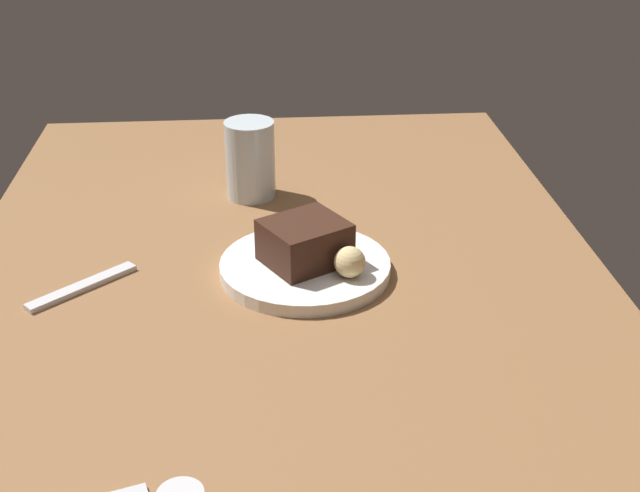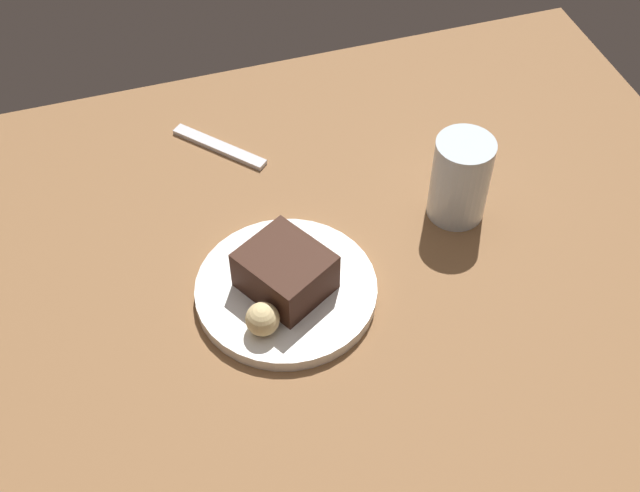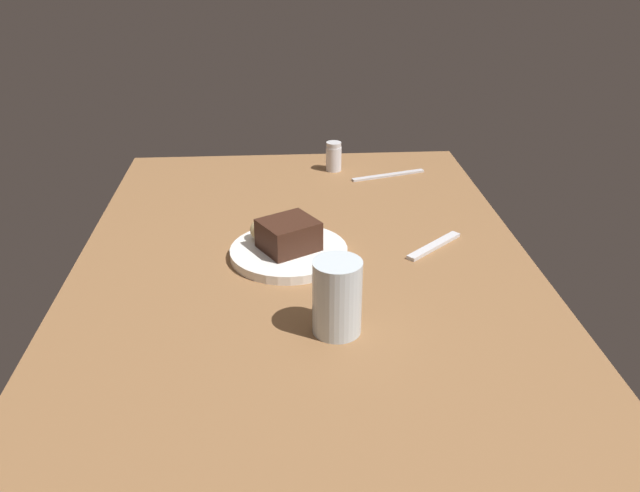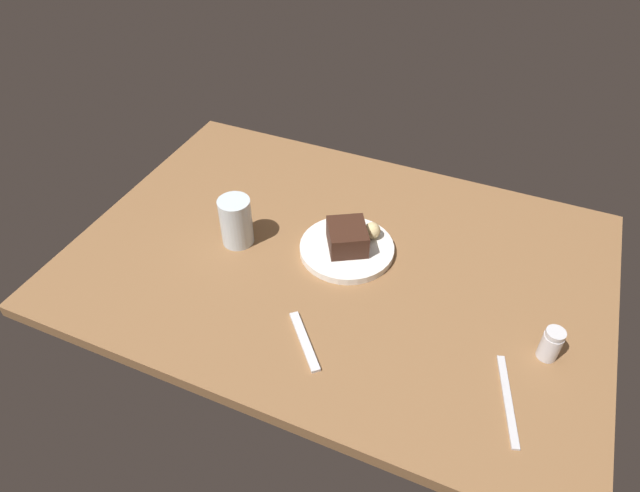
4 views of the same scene
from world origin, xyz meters
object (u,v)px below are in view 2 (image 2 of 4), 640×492
dessert_plate (286,290)px  chocolate_cake_slice (285,271)px  water_glass (460,179)px  bread_roll (263,319)px  dessert_spoon (219,147)px

dessert_plate → chocolate_cake_slice: 3.63cm
chocolate_cake_slice → water_glass: bearing=15.0°
dessert_plate → chocolate_cake_slice: (0.01, 0.02, 3.63)cm
dessert_plate → bread_roll: (-4.18, -5.26, 2.82)cm
water_glass → dessert_plate: bearing=-165.0°
dessert_plate → chocolate_cake_slice: chocolate_cake_slice is taller
bread_roll → dessert_spoon: (2.29, 33.09, -3.33)cm
chocolate_cake_slice → dessert_plate: bearing=-119.9°
dessert_spoon → water_glass: bearing=10.0°
chocolate_cake_slice → water_glass: water_glass is taller
water_glass → chocolate_cake_slice: bearing=-165.0°
water_glass → dessert_spoon: (-26.87, 21.15, -5.59)cm
chocolate_cake_slice → bread_roll: 6.78cm
dessert_plate → dessert_spoon: 27.91cm
dessert_spoon → chocolate_cake_slice: bearing=-37.9°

